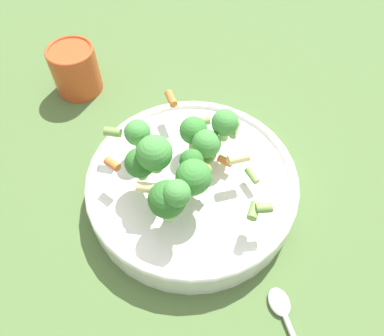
# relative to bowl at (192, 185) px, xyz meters

# --- Properties ---
(ground_plane) EXTENTS (3.00, 3.00, 0.00)m
(ground_plane) POSITION_rel_bowl_xyz_m (0.00, 0.00, -0.03)
(ground_plane) COLOR #4C6B38
(bowl) EXTENTS (0.30, 0.30, 0.05)m
(bowl) POSITION_rel_bowl_xyz_m (0.00, 0.00, 0.00)
(bowl) COLOR white
(bowl) RESTS_ON ground_plane
(pasta_salad) EXTENTS (0.24, 0.18, 0.09)m
(pasta_salad) POSITION_rel_bowl_xyz_m (0.00, 0.02, 0.07)
(pasta_salad) COLOR #8CB766
(pasta_salad) RESTS_ON bowl
(cup) EXTENTS (0.08, 0.08, 0.09)m
(cup) POSITION_rel_bowl_xyz_m (0.30, 0.05, 0.02)
(cup) COLOR #CC4C23
(cup) RESTS_ON ground_plane
(spoon) EXTENTS (0.15, 0.06, 0.01)m
(spoon) POSITION_rel_bowl_xyz_m (-0.22, 0.00, -0.02)
(spoon) COLOR silver
(spoon) RESTS_ON ground_plane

